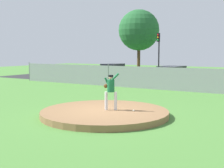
% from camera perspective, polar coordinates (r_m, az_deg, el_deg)
% --- Properties ---
extents(ground_plane, '(80.00, 80.00, 0.00)m').
position_cam_1_polar(ground_plane, '(18.85, 8.56, -2.67)').
color(ground_plane, '#4C8438').
extents(asphalt_strip, '(44.00, 7.00, 0.01)m').
position_cam_1_polar(asphalt_strip, '(26.83, 15.65, -0.21)').
color(asphalt_strip, '#2B2B2D').
rests_on(asphalt_strip, ground_plane).
extents(pitchers_mound, '(5.65, 5.65, 0.27)m').
position_cam_1_polar(pitchers_mound, '(13.58, -1.38, -5.46)').
color(pitchers_mound, olive).
rests_on(pitchers_mound, ground_plane).
extents(pitcher_youth, '(0.79, 0.35, 1.67)m').
position_cam_1_polar(pitcher_youth, '(13.46, -0.25, -0.81)').
color(pitcher_youth, silver).
rests_on(pitcher_youth, pitchers_mound).
extents(baseball, '(0.07, 0.07, 0.07)m').
position_cam_1_polar(baseball, '(13.29, 4.06, -4.98)').
color(baseball, white).
rests_on(baseball, pitchers_mound).
extents(chainlink_fence, '(30.52, 0.07, 1.79)m').
position_cam_1_polar(chainlink_fence, '(22.46, 12.57, 0.84)').
color(chainlink_fence, gray).
rests_on(chainlink_fence, ground_plane).
extents(parked_car_slate, '(1.80, 4.12, 1.64)m').
position_cam_1_polar(parked_car_slate, '(30.52, 0.15, 2.21)').
color(parked_car_slate, slate).
rests_on(parked_car_slate, ground_plane).
extents(parked_car_white, '(2.23, 4.75, 1.57)m').
position_cam_1_polar(parked_car_white, '(27.42, 11.08, 1.63)').
color(parked_car_white, silver).
rests_on(parked_car_white, ground_plane).
extents(traffic_cone_orange, '(0.40, 0.40, 0.55)m').
position_cam_1_polar(traffic_cone_orange, '(25.77, 13.79, 0.16)').
color(traffic_cone_orange, orange).
rests_on(traffic_cone_orange, asphalt_strip).
extents(traffic_light_near, '(0.28, 0.46, 4.76)m').
position_cam_1_polar(traffic_light_near, '(32.46, 8.72, 6.76)').
color(traffic_light_near, black).
rests_on(traffic_light_near, ground_plane).
extents(tree_broad_right, '(4.97, 4.97, 7.92)m').
position_cam_1_polar(tree_broad_right, '(37.79, 5.06, 10.00)').
color(tree_broad_right, '#4C331E').
rests_on(tree_broad_right, ground_plane).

